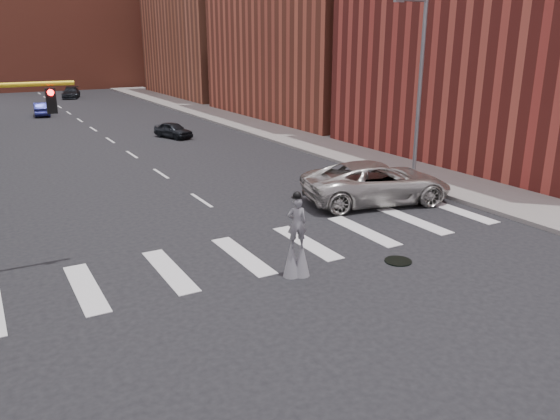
{
  "coord_description": "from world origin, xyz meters",
  "views": [
    {
      "loc": [
        -8.65,
        -14.66,
        7.03
      ],
      "look_at": [
        -0.26,
        0.2,
        1.7
      ],
      "focal_mm": 35.0,
      "sensor_mm": 36.0,
      "label": 1
    }
  ],
  "objects": [
    {
      "name": "building_far",
      "position": [
        22.0,
        54.0,
        10.0
      ],
      "size": [
        16.0,
        22.0,
        20.0
      ],
      "primitive_type": "cube",
      "color": "#9B5139",
      "rests_on": "ground"
    },
    {
      "name": "manhole",
      "position": [
        3.0,
        -2.0,
        0.02
      ],
      "size": [
        0.9,
        0.9,
        0.04
      ],
      "primitive_type": "cylinder",
      "color": "black",
      "rests_on": "ground"
    },
    {
      "name": "car_far",
      "position": [
        2.79,
        59.26,
        0.67
      ],
      "size": [
        3.03,
        4.95,
        1.34
      ],
      "primitive_type": "imported",
      "rotation": [
        0.0,
        0.0,
        -0.27
      ],
      "color": "black",
      "rests_on": "ground"
    },
    {
      "name": "car_mid",
      "position": [
        -2.59,
        42.94,
        0.65
      ],
      "size": [
        1.69,
        4.04,
        1.3
      ],
      "primitive_type": "imported",
      "rotation": [
        0.0,
        0.0,
        3.06
      ],
      "color": "navy",
      "rests_on": "ground"
    },
    {
      "name": "stilt_performer",
      "position": [
        -0.52,
        -1.3,
        1.03
      ],
      "size": [
        0.82,
        0.63,
        2.73
      ],
      "rotation": [
        0.0,
        0.0,
        2.81
      ],
      "color": "#302113",
      "rests_on": "ground"
    },
    {
      "name": "car_near",
      "position": [
        4.41,
        24.76,
        0.58
      ],
      "size": [
        2.42,
        3.67,
        1.16
      ],
      "primitive_type": "imported",
      "rotation": [
        0.0,
        0.0,
        0.34
      ],
      "color": "black",
      "rests_on": "ground"
    },
    {
      "name": "suv_crossing",
      "position": [
        6.78,
        3.83,
        0.93
      ],
      "size": [
        7.21,
        4.55,
        1.85
      ],
      "primitive_type": "imported",
      "rotation": [
        0.0,
        0.0,
        1.34
      ],
      "color": "beige",
      "rests_on": "ground"
    },
    {
      "name": "sidewalk_right",
      "position": [
        12.5,
        25.0,
        0.09
      ],
      "size": [
        5.0,
        90.0,
        0.18
      ],
      "primitive_type": "cube",
      "color": "slate",
      "rests_on": "ground"
    },
    {
      "name": "streetlight",
      "position": [
        10.9,
        6.0,
        4.9
      ],
      "size": [
        2.05,
        0.2,
        9.0
      ],
      "color": "slate",
      "rests_on": "ground"
    },
    {
      "name": "building_backdrop",
      "position": [
        6.0,
        78.0,
        9.0
      ],
      "size": [
        26.0,
        14.0,
        18.0
      ],
      "primitive_type": "cube",
      "color": "#9E4631",
      "rests_on": "ground"
    },
    {
      "name": "ground_plane",
      "position": [
        0.0,
        0.0,
        0.0
      ],
      "size": [
        160.0,
        160.0,
        0.0
      ],
      "primitive_type": "plane",
      "color": "black",
      "rests_on": "ground"
    }
  ]
}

